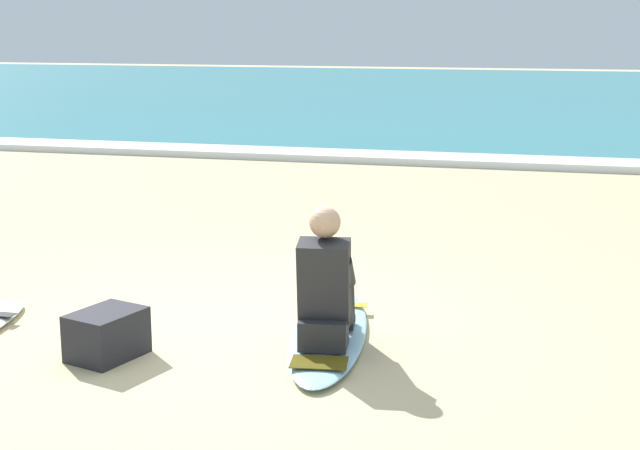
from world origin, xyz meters
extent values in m
plane|color=#CCB584|center=(0.00, 0.00, 0.00)|extent=(80.00, 80.00, 0.00)
cube|color=teal|center=(0.00, 22.28, 0.05)|extent=(80.00, 28.00, 0.10)
cube|color=white|center=(0.00, 8.58, 0.06)|extent=(80.00, 0.90, 0.11)
ellipsoid|color=#9ED1E5|center=(0.74, 0.02, 0.04)|extent=(0.80, 2.13, 0.07)
cube|color=gold|center=(0.66, 0.59, 0.07)|extent=(0.49, 0.17, 0.01)
cube|color=#4C400C|center=(0.83, -0.64, 0.07)|extent=(0.39, 0.29, 0.01)
cube|color=#232326|center=(0.79, -0.36, 0.18)|extent=(0.35, 0.30, 0.20)
cylinder|color=#232326|center=(0.67, -0.19, 0.33)|extent=(0.20, 0.42, 0.43)
cylinder|color=#232326|center=(0.63, 0.01, 0.30)|extent=(0.15, 0.27, 0.42)
cube|color=#232326|center=(0.61, 0.08, 0.10)|extent=(0.13, 0.23, 0.05)
cylinder|color=#232326|center=(0.87, -0.17, 0.33)|extent=(0.20, 0.42, 0.43)
cylinder|color=#232326|center=(0.85, 0.04, 0.30)|extent=(0.15, 0.27, 0.42)
cube|color=#232326|center=(0.85, 0.11, 0.10)|extent=(0.13, 0.23, 0.05)
cube|color=#232326|center=(0.79, -0.32, 0.53)|extent=(0.37, 0.33, 0.57)
sphere|color=tan|center=(0.78, -0.29, 0.92)|extent=(0.21, 0.21, 0.21)
cylinder|color=#232326|center=(0.63, -0.19, 0.55)|extent=(0.14, 0.40, 0.31)
cylinder|color=#232326|center=(0.91, -0.16, 0.55)|extent=(0.14, 0.40, 0.31)
cube|color=#232328|center=(-0.62, -0.71, 0.16)|extent=(0.48, 0.56, 0.32)
camera|label=1|loc=(2.19, -6.03, 2.20)|focal=51.76mm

